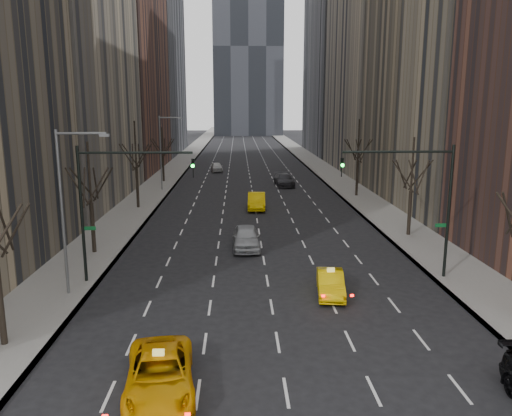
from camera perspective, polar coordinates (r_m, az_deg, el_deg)
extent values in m
plane|color=black|center=(19.62, 3.46, -20.30)|extent=(400.00, 400.00, 0.00)
cube|color=slate|center=(87.82, -8.97, 4.75)|extent=(4.50, 320.00, 0.15)
cube|color=slate|center=(88.29, 7.08, 4.84)|extent=(4.50, 320.00, 0.15)
cube|color=brown|center=(85.70, -16.30, 18.98)|extent=(14.00, 28.00, 44.00)
cube|color=slate|center=(115.97, -12.72, 21.10)|extent=(14.00, 30.00, 60.00)
cube|color=tan|center=(85.11, 14.82, 21.16)|extent=(14.00, 28.00, 50.00)
cube|color=slate|center=(115.47, 10.23, 20.74)|extent=(14.00, 30.00, 58.00)
cylinder|color=black|center=(24.46, -27.20, -9.63)|extent=(0.28, 0.28, 3.78)
cylinder|color=black|center=(24.26, -26.72, -2.04)|extent=(0.42, 1.80, 2.52)
cylinder|color=black|center=(23.50, -25.81, -2.37)|extent=(1.74, 0.72, 2.52)
cylinder|color=black|center=(22.82, -27.00, -2.87)|extent=(1.46, 1.25, 2.52)
cylinder|color=black|center=(37.04, -18.14, -2.13)|extent=(0.28, 0.28, 3.57)
cylinder|color=black|center=(36.35, -18.53, 3.87)|extent=(0.16, 0.16, 4.25)
cylinder|color=black|center=(37.24, -17.86, 2.69)|extent=(0.42, 1.80, 2.52)
cylinder|color=black|center=(36.54, -17.09, 2.58)|extent=(1.74, 0.72, 2.52)
cylinder|color=black|center=(35.77, -17.67, 2.36)|extent=(1.46, 1.25, 2.52)
cylinder|color=black|center=(35.72, -19.04, 2.26)|extent=(0.42, 1.80, 2.52)
cylinder|color=black|center=(36.43, -19.79, 2.38)|extent=(1.74, 0.72, 2.52)
cylinder|color=black|center=(37.19, -19.18, 2.60)|extent=(1.46, 1.25, 2.52)
cylinder|color=black|center=(52.26, -13.40, 2.25)|extent=(0.28, 0.28, 3.99)
cylinder|color=black|center=(51.75, -13.63, 7.03)|extent=(0.16, 0.16, 4.75)
cylinder|color=black|center=(52.65, -13.23, 5.87)|extent=(0.42, 1.80, 2.52)
cylinder|color=black|center=(51.98, -12.63, 5.83)|extent=(1.74, 0.72, 2.52)
cylinder|color=black|center=(51.18, -12.96, 5.72)|extent=(1.46, 1.25, 2.52)
cylinder|color=black|center=(51.05, -13.92, 5.67)|extent=(0.42, 1.80, 2.52)
cylinder|color=black|center=(51.73, -14.51, 5.71)|extent=(1.74, 0.72, 2.52)
cylinder|color=black|center=(52.52, -14.16, 5.81)|extent=(1.46, 1.25, 2.52)
cylinder|color=black|center=(69.86, -10.54, 4.41)|extent=(0.28, 0.28, 3.36)
cylinder|color=black|center=(69.51, -10.66, 7.42)|extent=(0.16, 0.16, 4.00)
cylinder|color=black|center=(70.38, -10.41, 6.85)|extent=(0.42, 1.80, 2.52)
cylinder|color=black|center=(69.74, -9.94, 6.82)|extent=(1.74, 0.72, 2.52)
cylinder|color=black|center=(68.93, -10.16, 6.76)|extent=(1.46, 1.25, 2.52)
cylinder|color=black|center=(68.75, -10.86, 6.72)|extent=(0.42, 1.80, 2.52)
cylinder|color=black|center=(69.40, -11.33, 6.75)|extent=(1.74, 0.72, 2.52)
cylinder|color=black|center=(70.21, -11.10, 6.81)|extent=(1.46, 1.25, 2.52)
cylinder|color=black|center=(27.06, 26.83, -0.75)|extent=(1.46, 1.25, 2.52)
cylinder|color=black|center=(41.79, 17.14, -0.54)|extent=(0.28, 0.28, 3.57)
cylinder|color=black|center=(41.18, 17.46, 4.78)|extent=(0.16, 0.16, 4.25)
cylinder|color=black|center=(42.13, 17.20, 3.71)|extent=(0.42, 1.80, 2.52)
cylinder|color=black|center=(41.84, 18.30, 3.59)|extent=(1.74, 0.72, 2.52)
cylinder|color=black|center=(41.00, 18.51, 3.43)|extent=(1.46, 1.25, 2.52)
cylinder|color=black|center=(40.45, 17.58, 3.38)|extent=(0.42, 1.80, 2.52)
cylinder|color=black|center=(40.75, 16.45, 3.51)|extent=(1.74, 0.72, 2.52)
cylinder|color=black|center=(41.60, 16.28, 3.67)|extent=(1.46, 1.25, 2.52)
cylinder|color=black|center=(58.79, 11.47, 3.35)|extent=(0.28, 0.28, 3.99)
cylinder|color=black|center=(58.34, 11.64, 7.60)|extent=(0.16, 0.16, 4.75)
cylinder|color=black|center=(59.28, 11.55, 6.55)|extent=(0.42, 1.80, 2.52)
cylinder|color=black|center=(58.90, 12.30, 6.49)|extent=(1.74, 0.72, 2.52)
cylinder|color=black|center=(58.05, 12.36, 6.42)|extent=(1.46, 1.25, 2.52)
cylinder|color=black|center=(57.57, 11.65, 6.40)|extent=(0.42, 1.80, 2.52)
cylinder|color=black|center=(57.95, 10.88, 6.47)|extent=(1.74, 0.72, 2.52)
cylinder|color=black|center=(58.81, 10.84, 6.54)|extent=(1.46, 1.25, 2.52)
cylinder|color=black|center=(30.62, -19.28, -0.76)|extent=(0.18, 0.18, 8.00)
cylinder|color=black|center=(29.28, -13.64, 6.17)|extent=(6.50, 0.14, 0.14)
imported|color=black|center=(28.90, -7.21, 4.54)|extent=(0.18, 0.22, 1.10)
sphere|color=#0CFF33|center=(28.71, -7.25, 4.79)|extent=(0.20, 0.20, 0.20)
cube|color=#0C5926|center=(30.68, -18.47, -2.21)|extent=(0.70, 0.04, 0.22)
cylinder|color=black|center=(31.80, 21.15, -0.45)|extent=(0.18, 0.18, 8.00)
cylinder|color=black|center=(30.15, 15.93, 6.20)|extent=(6.50, 0.14, 0.14)
imported|color=black|center=(29.41, 9.78, 4.58)|extent=(0.18, 0.22, 1.10)
sphere|color=#0CFF33|center=(29.21, 9.86, 4.83)|extent=(0.20, 0.20, 0.20)
cube|color=#0C5926|center=(31.81, 20.38, -1.86)|extent=(0.70, 0.04, 0.22)
cylinder|color=slate|center=(28.79, -21.26, -0.64)|extent=(0.16, 0.16, 9.00)
cylinder|color=slate|center=(27.84, -19.36, 8.06)|extent=(2.60, 0.14, 0.14)
cube|color=slate|center=(27.52, -16.94, 7.96)|extent=(0.50, 0.22, 0.15)
cylinder|color=slate|center=(62.56, -10.84, 6.17)|extent=(0.16, 0.16, 9.00)
cylinder|color=slate|center=(62.13, -9.79, 10.15)|extent=(2.60, 0.14, 0.14)
cube|color=slate|center=(61.98, -8.67, 10.09)|extent=(0.50, 0.22, 0.15)
imported|color=#E49904|center=(19.53, -10.93, -18.14)|extent=(3.10, 5.59, 1.48)
imported|color=#DFB404|center=(28.38, 8.50, -8.49)|extent=(1.86, 4.20, 1.34)
imported|color=#9DA0A4|center=(36.87, -1.13, -3.36)|extent=(2.06, 4.94, 1.67)
imported|color=#EDBE04|center=(50.87, 0.06, 0.82)|extent=(1.93, 5.08, 1.66)
imported|color=#2D2D32|center=(65.73, 3.23, 3.23)|extent=(2.60, 5.60, 1.58)
imported|color=silver|center=(80.36, -4.51, 4.70)|extent=(2.22, 4.43, 1.45)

